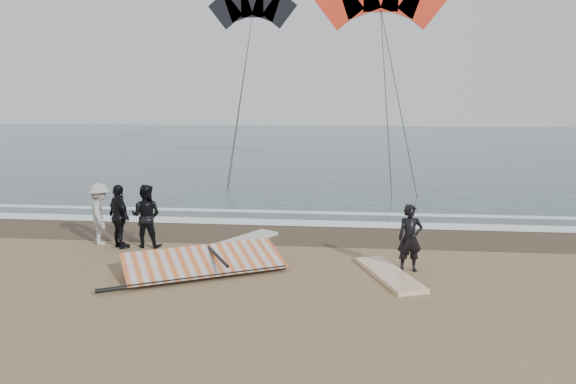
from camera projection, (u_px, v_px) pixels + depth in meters
name	position (u px, v px, depth m)	size (l,w,h in m)	color
ground	(294.00, 283.00, 13.04)	(120.00, 120.00, 0.00)	#8C704C
sea	(332.00, 146.00, 45.33)	(120.00, 54.00, 0.02)	#233838
wet_sand	(308.00, 234.00, 17.44)	(120.00, 2.80, 0.01)	#4C3D2B
foam_near	(311.00, 223.00, 18.81)	(120.00, 0.90, 0.01)	white
foam_far	(314.00, 212.00, 20.47)	(120.00, 0.45, 0.01)	white
man_main	(410.00, 238.00, 13.74)	(0.61, 0.40, 1.68)	black
board_white	(389.00, 274.00, 13.48)	(0.74, 2.65, 0.11)	white
board_cream	(244.00, 240.00, 16.58)	(0.65, 2.43, 0.10)	beige
trio_cluster	(120.00, 215.00, 15.98)	(2.42, 1.49, 1.82)	black
sail_rig	(204.00, 263.00, 13.89)	(4.10, 3.45, 0.50)	black
kite_red	(381.00, 4.00, 28.88)	(7.73, 3.80, 11.31)	red
kite_dark	(252.00, 11.00, 38.92)	(6.87, 8.44, 19.28)	black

